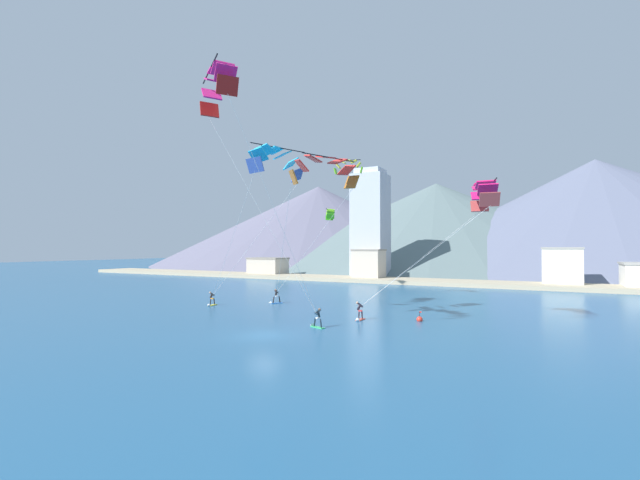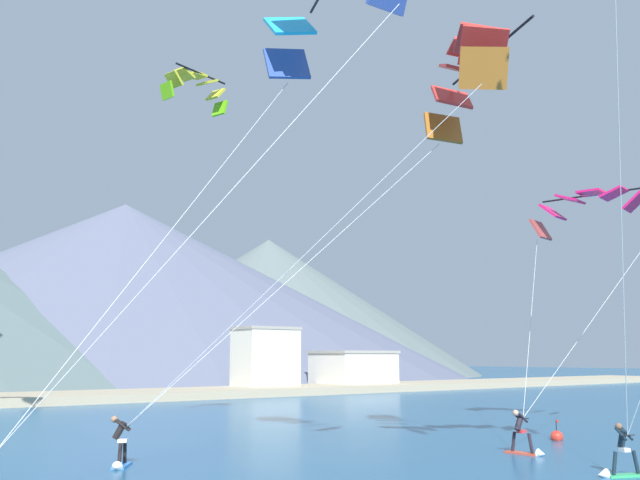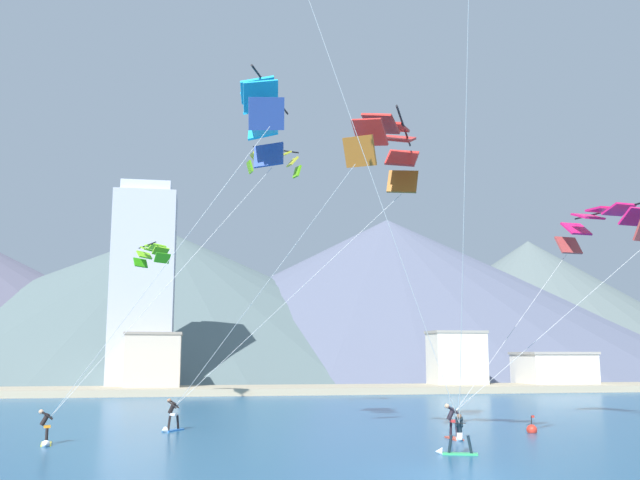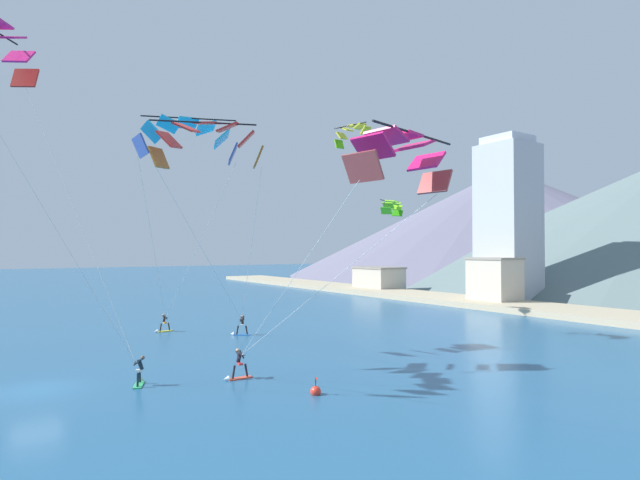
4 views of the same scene
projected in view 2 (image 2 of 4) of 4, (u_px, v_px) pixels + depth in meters
The scene contains 12 objects.
kitesurfer_near_lead at pixel (525, 440), 27.44m from camera, with size 0.68×1.75×1.77m.
kitesurfer_near_trail at pixel (619, 461), 22.43m from camera, with size 1.77×1.00×1.71m.
kitesurfer_far_left at pixel (120, 450), 24.30m from camera, with size 1.30×1.67×1.78m.
parafoil_kite_near_lead at pixel (592, 207), 37.91m from camera, with size 12.05×6.64×11.13m.
parafoil_kite_far_left at pixel (465, 74), 27.26m from camera, with size 12.63×10.48×14.28m.
parafoil_kite_distant_high_outer at pixel (196, 86), 36.86m from camera, with size 3.89×1.82×1.81m.
race_marker_buoy at pixel (557, 437), 32.09m from camera, with size 0.56×0.56×1.02m.
shoreline_strip at pixel (65, 398), 59.40m from camera, with size 180.00×10.00×0.70m, color tan.
shore_building_harbour_front at pixel (353, 370), 82.27m from camera, with size 8.32×7.14×4.39m.
shore_building_quay_west at pixel (265, 360), 74.77m from camera, with size 6.29×4.54×6.82m.
mountain_peak_central_summit at pixel (122, 289), 136.57m from camera, with size 129.59×129.59×33.16m.
mountain_peak_far_spur at pixel (268, 306), 150.97m from camera, with size 88.02×88.02×28.60m.
Camera 2 is at (-19.62, -8.05, 3.73)m, focal length 40.00 mm.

